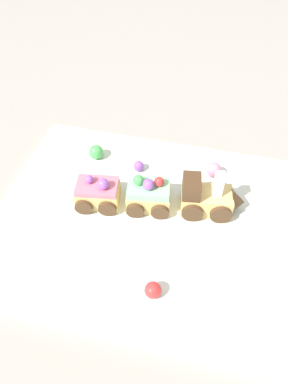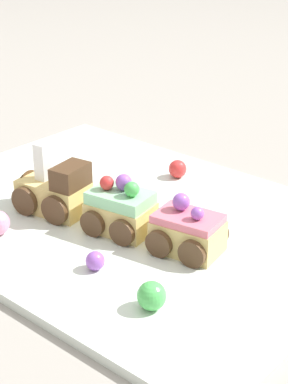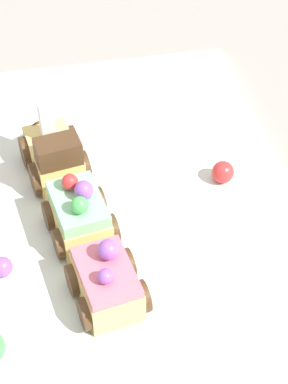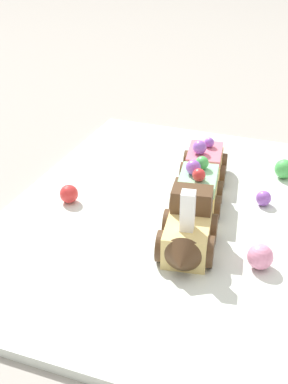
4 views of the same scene
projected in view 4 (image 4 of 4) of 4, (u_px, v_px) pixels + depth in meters
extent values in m
plane|color=gray|center=(168.00, 220.00, 0.76)|extent=(10.00, 10.00, 0.00)
cube|color=silver|center=(168.00, 216.00, 0.76)|extent=(0.61, 0.45, 0.01)
cube|color=#E5C675|center=(188.00, 236.00, 0.67)|extent=(0.10, 0.07, 0.04)
cube|color=#4C331E|center=(192.00, 199.00, 0.68)|extent=(0.04, 0.06, 0.03)
cone|color=#4C331E|center=(182.00, 261.00, 0.62)|extent=(0.03, 0.05, 0.05)
cube|color=white|center=(187.00, 223.00, 0.64)|extent=(0.02, 0.02, 0.02)
cube|color=white|center=(188.00, 211.00, 0.63)|extent=(0.02, 0.02, 0.02)
cube|color=white|center=(188.00, 199.00, 0.62)|extent=(0.02, 0.02, 0.02)
cylinder|color=#4C331E|center=(160.00, 246.00, 0.65)|extent=(0.04, 0.01, 0.04)
cylinder|color=#4C331E|center=(210.00, 252.00, 0.64)|extent=(0.04, 0.01, 0.04)
cylinder|color=#4C331E|center=(167.00, 224.00, 0.70)|extent=(0.04, 0.01, 0.04)
cylinder|color=#4C331E|center=(214.00, 229.00, 0.69)|extent=(0.04, 0.01, 0.04)
cube|color=#E5C675|center=(197.00, 196.00, 0.76)|extent=(0.09, 0.07, 0.04)
cube|color=#93DBA3|center=(198.00, 179.00, 0.75)|extent=(0.08, 0.06, 0.02)
sphere|color=#4CBC56|center=(202.00, 163.00, 0.76)|extent=(0.02, 0.02, 0.02)
sphere|color=#9956C6|center=(193.00, 167.00, 0.74)|extent=(0.02, 0.02, 0.02)
sphere|color=red|center=(199.00, 175.00, 0.72)|extent=(0.02, 0.02, 0.02)
cylinder|color=#4C331E|center=(174.00, 203.00, 0.75)|extent=(0.03, 0.01, 0.03)
cylinder|color=#4C331E|center=(218.00, 207.00, 0.74)|extent=(0.03, 0.01, 0.03)
cylinder|color=#4C331E|center=(178.00, 188.00, 0.79)|extent=(0.03, 0.01, 0.03)
cylinder|color=#4C331E|center=(220.00, 192.00, 0.78)|extent=(0.03, 0.01, 0.03)
cube|color=#E5C675|center=(204.00, 167.00, 0.84)|extent=(0.09, 0.07, 0.04)
cube|color=#E57084|center=(205.00, 153.00, 0.83)|extent=(0.08, 0.06, 0.01)
sphere|color=#9956C6|center=(209.00, 142.00, 0.84)|extent=(0.02, 0.02, 0.02)
sphere|color=#9956C6|center=(200.00, 147.00, 0.81)|extent=(0.02, 0.02, 0.02)
cylinder|color=#4C331E|center=(183.00, 173.00, 0.83)|extent=(0.03, 0.01, 0.03)
cylinder|color=#4C331E|center=(222.00, 176.00, 0.82)|extent=(0.03, 0.01, 0.03)
cylinder|color=#4C331E|center=(187.00, 161.00, 0.87)|extent=(0.03, 0.01, 0.03)
cylinder|color=#4C331E|center=(224.00, 164.00, 0.86)|extent=(0.03, 0.01, 0.03)
sphere|color=pink|center=(260.00, 257.00, 0.64)|extent=(0.03, 0.03, 0.03)
sphere|color=#4CBC56|center=(284.00, 169.00, 0.84)|extent=(0.03, 0.03, 0.03)
sphere|color=red|center=(69.00, 194.00, 0.78)|extent=(0.03, 0.03, 0.03)
sphere|color=#9956C6|center=(264.00, 198.00, 0.77)|extent=(0.02, 0.02, 0.02)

